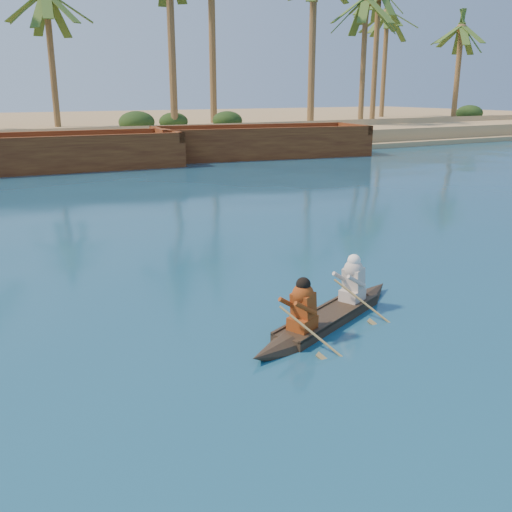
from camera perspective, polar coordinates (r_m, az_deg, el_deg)
canoe at (r=10.54m, az=7.30°, el=-5.34°), size 4.41×2.35×1.25m
barge_mid at (r=33.06m, az=-19.43°, el=9.56°), size 13.57×5.35×2.21m
barge_right at (r=37.38m, az=0.58°, el=11.16°), size 14.13×6.65×2.26m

